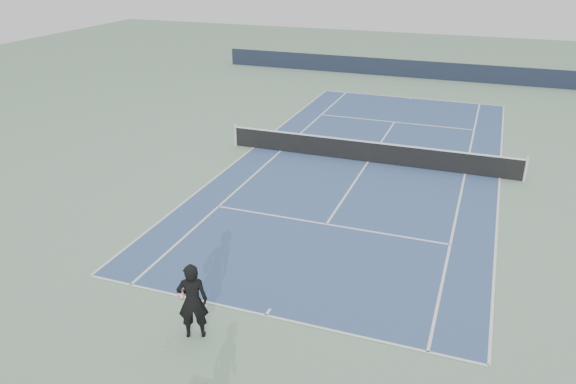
% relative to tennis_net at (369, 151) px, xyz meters
% --- Properties ---
extents(ground, '(80.00, 80.00, 0.00)m').
position_rel_tennis_net_xyz_m(ground, '(0.00, 0.00, -0.50)').
color(ground, gray).
extents(court_surface, '(10.97, 23.77, 0.01)m').
position_rel_tennis_net_xyz_m(court_surface, '(0.00, 0.00, -0.50)').
color(court_surface, '#365180').
rests_on(court_surface, ground).
extents(tennis_net, '(12.90, 0.10, 1.07)m').
position_rel_tennis_net_xyz_m(tennis_net, '(0.00, 0.00, 0.00)').
color(tennis_net, silver).
rests_on(tennis_net, ground).
extents(windscreen_far, '(30.00, 0.25, 1.20)m').
position_rel_tennis_net_xyz_m(windscreen_far, '(0.00, 17.88, 0.10)').
color(windscreen_far, black).
rests_on(windscreen_far, ground).
extents(tennis_player, '(0.92, 0.81, 2.01)m').
position_rel_tennis_net_xyz_m(tennis_player, '(-1.33, -13.20, 0.50)').
color(tennis_player, black).
rests_on(tennis_player, ground).
extents(tennis_ball, '(0.06, 0.06, 0.06)m').
position_rel_tennis_net_xyz_m(tennis_ball, '(-1.79, -13.79, -0.47)').
color(tennis_ball, '#BCD82C').
rests_on(tennis_ball, ground).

